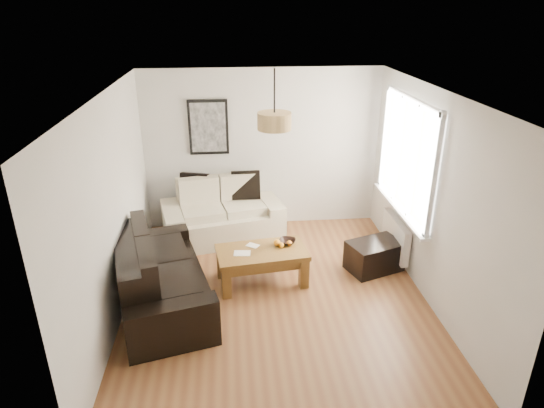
{
  "coord_description": "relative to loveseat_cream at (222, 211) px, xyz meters",
  "views": [
    {
      "loc": [
        -0.53,
        -5.05,
        3.5
      ],
      "look_at": [
        0.0,
        0.6,
        1.05
      ],
      "focal_mm": 30.93,
      "sensor_mm": 36.0,
      "label": 1
    }
  ],
  "objects": [
    {
      "name": "wall_back",
      "position": [
        0.69,
        0.47,
        0.84
      ],
      "size": [
        3.8,
        0.04,
        2.6
      ],
      "primitive_type": null,
      "color": "silver",
      "rests_on": "floor"
    },
    {
      "name": "cushion_right",
      "position": [
        0.39,
        0.22,
        0.34
      ],
      "size": [
        0.46,
        0.15,
        0.46
      ],
      "primitive_type": "cube",
      "rotation": [
        0.0,
        0.0,
        0.01
      ],
      "color": "black",
      "rests_on": "loveseat_cream"
    },
    {
      "name": "ottoman",
      "position": [
        2.14,
        -1.22,
        -0.24
      ],
      "size": [
        0.86,
        0.7,
        0.42
      ],
      "primitive_type": "cube",
      "rotation": [
        0.0,
        0.0,
        0.35
      ],
      "color": "black",
      "rests_on": "floor"
    },
    {
      "name": "poster",
      "position": [
        -0.16,
        0.44,
        1.24
      ],
      "size": [
        0.62,
        0.04,
        0.87
      ],
      "primitive_type": null,
      "color": "black",
      "rests_on": "wall_back"
    },
    {
      "name": "sofa_leather",
      "position": [
        -0.74,
        -1.78,
        -0.01
      ],
      "size": [
        1.47,
        2.23,
        0.89
      ],
      "primitive_type": null,
      "rotation": [
        0.0,
        0.0,
        1.82
      ],
      "color": "black",
      "rests_on": "floor"
    },
    {
      "name": "window_bay",
      "position": [
        2.55,
        -0.98,
        1.14
      ],
      "size": [
        0.14,
        1.9,
        1.6
      ],
      "primitive_type": null,
      "color": "white",
      "rests_on": "wall_right"
    },
    {
      "name": "wall_right",
      "position": [
        2.59,
        -1.78,
        0.84
      ],
      "size": [
        0.04,
        4.5,
        2.6
      ],
      "primitive_type": null,
      "color": "silver",
      "rests_on": "floor"
    },
    {
      "name": "coffee_table",
      "position": [
        0.53,
        -1.4,
        -0.21
      ],
      "size": [
        1.26,
        0.8,
        0.48
      ],
      "primitive_type": null,
      "rotation": [
        0.0,
        0.0,
        0.13
      ],
      "color": "brown",
      "rests_on": "floor"
    },
    {
      "name": "wall_left",
      "position": [
        -1.21,
        -1.78,
        0.84
      ],
      "size": [
        0.04,
        4.5,
        2.6
      ],
      "primitive_type": null,
      "color": "silver",
      "rests_on": "floor"
    },
    {
      "name": "radiator",
      "position": [
        2.51,
        -0.98,
        -0.08
      ],
      "size": [
        0.1,
        0.9,
        0.52
      ],
      "primitive_type": "cube",
      "color": "white",
      "rests_on": "wall_right"
    },
    {
      "name": "orange_b",
      "position": [
        0.91,
        -1.31,
        0.07
      ],
      "size": [
        0.08,
        0.08,
        0.07
      ],
      "primitive_type": "sphere",
      "rotation": [
        0.0,
        0.0,
        0.15
      ],
      "color": "orange",
      "rests_on": "fruit_bowl"
    },
    {
      "name": "loveseat_cream",
      "position": [
        0.0,
        0.0,
        0.0
      ],
      "size": [
        2.0,
        1.37,
        0.91
      ],
      "primitive_type": null,
      "rotation": [
        0.0,
        0.0,
        0.21
      ],
      "color": "beige",
      "rests_on": "floor"
    },
    {
      "name": "wall_front",
      "position": [
        0.69,
        -4.03,
        0.84
      ],
      "size": [
        3.8,
        0.04,
        2.6
      ],
      "primitive_type": null,
      "color": "silver",
      "rests_on": "floor"
    },
    {
      "name": "fruit_bowl",
      "position": [
        0.89,
        -1.24,
        0.06
      ],
      "size": [
        0.28,
        0.28,
        0.06
      ],
      "primitive_type": "imported",
      "rotation": [
        0.0,
        0.0,
        -0.27
      ],
      "color": "black",
      "rests_on": "coffee_table"
    },
    {
      "name": "orange_a",
      "position": [
        0.79,
        -1.36,
        0.07
      ],
      "size": [
        0.08,
        0.08,
        0.08
      ],
      "primitive_type": "sphere",
      "rotation": [
        0.0,
        0.0,
        -0.05
      ],
      "color": "orange",
      "rests_on": "fruit_bowl"
    },
    {
      "name": "ceiling",
      "position": [
        0.69,
        -1.78,
        2.14
      ],
      "size": [
        3.8,
        4.5,
        0.0
      ],
      "primitive_type": null,
      "color": "white",
      "rests_on": "floor"
    },
    {
      "name": "papers",
      "position": [
        0.27,
        -1.46,
        0.03
      ],
      "size": [
        0.23,
        0.17,
        0.01
      ],
      "primitive_type": "cube",
      "rotation": [
        0.0,
        0.0,
        -0.09
      ],
      "color": "white",
      "rests_on": "coffee_table"
    },
    {
      "name": "orange_c",
      "position": [
        0.74,
        -1.28,
        0.07
      ],
      "size": [
        0.11,
        0.11,
        0.09
      ],
      "primitive_type": "sphere",
      "rotation": [
        0.0,
        0.0,
        0.17
      ],
      "color": "orange",
      "rests_on": "fruit_bowl"
    },
    {
      "name": "floor",
      "position": [
        0.69,
        -1.78,
        -0.46
      ],
      "size": [
        4.5,
        4.5,
        0.0
      ],
      "primitive_type": "plane",
      "color": "brown",
      "rests_on": "ground"
    },
    {
      "name": "pendant_shade",
      "position": [
        0.69,
        -1.48,
        1.77
      ],
      "size": [
        0.4,
        0.4,
        0.2
      ],
      "primitive_type": "cylinder",
      "color": "tan",
      "rests_on": "ceiling"
    },
    {
      "name": "cushion_left",
      "position": [
        -0.43,
        0.22,
        0.33
      ],
      "size": [
        0.47,
        0.26,
        0.45
      ],
      "primitive_type": "cube",
      "rotation": [
        0.0,
        0.0,
        -0.29
      ],
      "color": "black",
      "rests_on": "loveseat_cream"
    }
  ]
}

